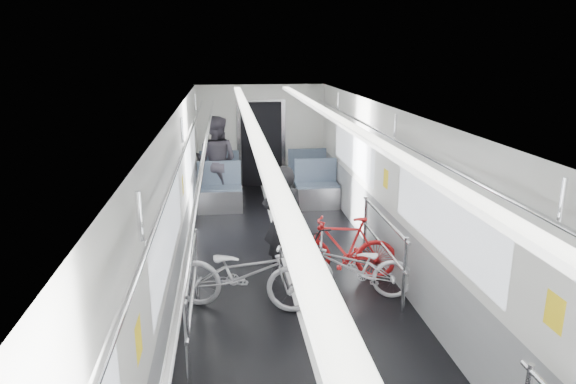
# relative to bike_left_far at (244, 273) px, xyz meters

# --- Properties ---
(car_shell) EXTENTS (3.02, 14.01, 2.41)m
(car_shell) POSITION_rel_bike_left_far_xyz_m (0.68, 0.92, 0.65)
(car_shell) COLOR black
(car_shell) RESTS_ON ground
(bike_left_far) EXTENTS (1.92, 1.09, 0.96)m
(bike_left_far) POSITION_rel_bike_left_far_xyz_m (0.00, 0.00, 0.00)
(bike_left_far) COLOR #AEAEB3
(bike_left_far) RESTS_ON floor
(bike_right_mid) EXTENTS (1.66, 0.87, 0.83)m
(bike_right_mid) POSITION_rel_bike_left_far_xyz_m (1.44, 0.14, -0.06)
(bike_right_mid) COLOR silver
(bike_right_mid) RESTS_ON floor
(bike_right_far) EXTENTS (1.58, 0.74, 0.92)m
(bike_right_far) POSITION_rel_bike_left_far_xyz_m (1.45, 0.74, -0.02)
(bike_right_far) COLOR red
(bike_right_far) RESTS_ON floor
(bike_aisle) EXTENTS (0.69, 1.66, 0.85)m
(bike_aisle) POSITION_rel_bike_left_far_xyz_m (0.89, 0.89, -0.05)
(bike_aisle) COLOR black
(bike_aisle) RESTS_ON floor
(person_standing) EXTENTS (0.62, 0.43, 1.63)m
(person_standing) POSITION_rel_bike_left_far_xyz_m (0.62, 0.99, 0.34)
(person_standing) COLOR black
(person_standing) RESTS_ON floor
(person_seated) EXTENTS (1.10, 0.97, 1.88)m
(person_seated) POSITION_rel_bike_left_far_xyz_m (-0.37, 4.63, 0.46)
(person_seated) COLOR #332F37
(person_seated) RESTS_ON floor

